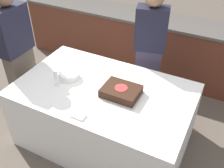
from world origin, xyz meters
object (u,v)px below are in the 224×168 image
(wine_glass, at_px, (56,75))
(person_cutting_cake, at_px, (149,51))
(cake, at_px, (121,91))
(person_seated_left, at_px, (18,56))
(plate_stack, at_px, (69,75))

(wine_glass, xyz_separation_m, person_cutting_cake, (0.67, 0.94, -0.02))
(cake, xyz_separation_m, wine_glass, (-0.67, -0.16, 0.07))
(wine_glass, height_order, person_seated_left, person_seated_left)
(cake, relative_size, wine_glass, 2.23)
(person_cutting_cake, height_order, person_seated_left, person_seated_left)
(plate_stack, relative_size, person_seated_left, 0.13)
(person_cutting_cake, distance_m, person_seated_left, 1.56)
(cake, height_order, person_cutting_cake, person_cutting_cake)
(person_seated_left, bearing_deg, person_cutting_cake, -59.66)
(cake, xyz_separation_m, person_cutting_cake, (0.00, 0.79, 0.05))
(wine_glass, relative_size, person_cutting_cake, 0.11)
(person_cutting_cake, bearing_deg, person_seated_left, 15.86)
(plate_stack, height_order, person_cutting_cake, person_cutting_cake)
(wine_glass, bearing_deg, person_cutting_cake, 54.46)
(cake, height_order, wine_glass, wine_glass)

